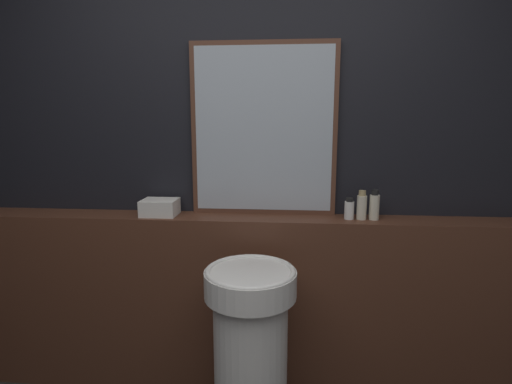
% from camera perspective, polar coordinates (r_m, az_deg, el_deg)
% --- Properties ---
extents(wall_back, '(8.00, 0.06, 2.50)m').
position_cam_1_polar(wall_back, '(2.20, -1.86, 4.12)').
color(wall_back, black).
rests_on(wall_back, ground_plane).
extents(vanity_counter, '(2.97, 0.21, 0.98)m').
position_cam_1_polar(vanity_counter, '(2.28, -2.15, -15.60)').
color(vanity_counter, '#512D1E').
rests_on(vanity_counter, ground_plane).
extents(pedestal_sink, '(0.41, 0.41, 0.85)m').
position_cam_1_polar(pedestal_sink, '(1.94, -0.78, -21.76)').
color(pedestal_sink, white).
rests_on(pedestal_sink, ground_plane).
extents(mirror, '(0.77, 0.03, 0.90)m').
position_cam_1_polar(mirror, '(2.13, 1.09, 8.85)').
color(mirror, '#563323').
rests_on(mirror, vanity_counter).
extents(towel_stack, '(0.19, 0.15, 0.09)m').
position_cam_1_polar(towel_stack, '(2.20, -13.57, -2.15)').
color(towel_stack, silver).
rests_on(towel_stack, vanity_counter).
extents(shampoo_bottle, '(0.05, 0.05, 0.11)m').
position_cam_1_polar(shampoo_bottle, '(2.11, 13.17, -2.41)').
color(shampoo_bottle, white).
rests_on(shampoo_bottle, vanity_counter).
extents(conditioner_bottle, '(0.05, 0.05, 0.15)m').
position_cam_1_polar(conditioner_bottle, '(2.11, 14.87, -1.96)').
color(conditioner_bottle, beige).
rests_on(conditioner_bottle, vanity_counter).
extents(lotion_bottle, '(0.05, 0.05, 0.16)m').
position_cam_1_polar(lotion_bottle, '(2.13, 16.55, -1.89)').
color(lotion_bottle, beige).
rests_on(lotion_bottle, vanity_counter).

